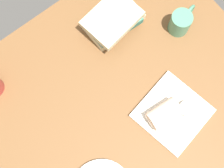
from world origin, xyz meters
The scene contains 6 objects.
dining_table centered at (0.00, 0.00, 2.00)cm, with size 110.00×90.00×4.00cm, color brown.
square_plate centered at (-12.17, 17.50, 4.80)cm, with size 22.53×22.53×1.60cm, color silver.
sauce_cup centered at (-16.78, 19.60, 7.02)cm, with size 5.94×5.94×2.66cm.
breakfast_wrap centered at (-8.47, 15.82, 9.14)cm, with size 7.08×7.08×11.26cm, color beige.
book_stack centered at (-16.53, -23.14, 8.68)cm, with size 23.57×17.75×9.21cm.
coffee_mug centered at (-36.23, -6.94, 8.87)cm, with size 12.88×7.93×9.53cm.
Camera 1 is at (17.44, 19.69, 124.98)cm, focal length 53.59 mm.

